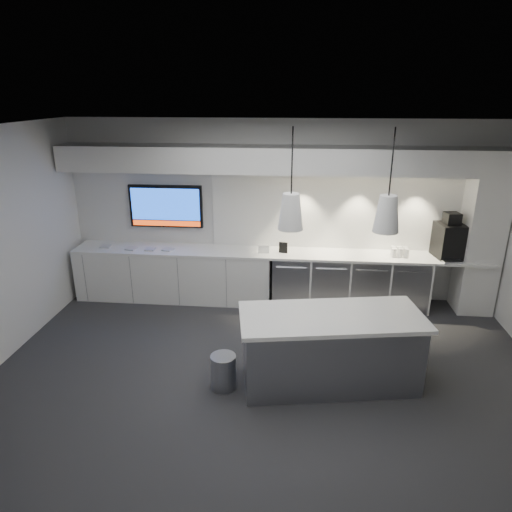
# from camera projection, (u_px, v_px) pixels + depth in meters

# --- Properties ---
(floor) EXTENTS (7.00, 7.00, 0.00)m
(floor) POSITION_uv_depth(u_px,v_px,m) (267.00, 375.00, 5.77)
(floor) COLOR #2E2E31
(floor) RESTS_ON ground
(ceiling) EXTENTS (7.00, 7.00, 0.00)m
(ceiling) POSITION_uv_depth(u_px,v_px,m) (269.00, 131.00, 4.76)
(ceiling) COLOR black
(ceiling) RESTS_ON wall_back
(wall_back) EXTENTS (7.00, 0.00, 7.00)m
(wall_back) POSITION_uv_depth(u_px,v_px,m) (278.00, 212.00, 7.60)
(wall_back) COLOR silver
(wall_back) RESTS_ON floor
(wall_front) EXTENTS (7.00, 0.00, 7.00)m
(wall_front) POSITION_uv_depth(u_px,v_px,m) (240.00, 403.00, 2.92)
(wall_front) COLOR silver
(wall_front) RESTS_ON floor
(back_counter) EXTENTS (6.80, 0.65, 0.04)m
(back_counter) POSITION_uv_depth(u_px,v_px,m) (277.00, 253.00, 7.51)
(back_counter) COLOR white
(back_counter) RESTS_ON left_base_cabinets
(left_base_cabinets) EXTENTS (3.30, 0.63, 0.86)m
(left_base_cabinets) POSITION_uv_depth(u_px,v_px,m) (174.00, 274.00, 7.82)
(left_base_cabinets) COLOR white
(left_base_cabinets) RESTS_ON floor
(fridge_unit_a) EXTENTS (0.60, 0.61, 0.85)m
(fridge_unit_a) POSITION_uv_depth(u_px,v_px,m) (291.00, 279.00, 7.64)
(fridge_unit_a) COLOR #999BA1
(fridge_unit_a) RESTS_ON floor
(fridge_unit_b) EXTENTS (0.60, 0.61, 0.85)m
(fridge_unit_b) POSITION_uv_depth(u_px,v_px,m) (329.00, 280.00, 7.59)
(fridge_unit_b) COLOR #999BA1
(fridge_unit_b) RESTS_ON floor
(fridge_unit_c) EXTENTS (0.60, 0.61, 0.85)m
(fridge_unit_c) POSITION_uv_depth(u_px,v_px,m) (367.00, 282.00, 7.53)
(fridge_unit_c) COLOR #999BA1
(fridge_unit_c) RESTS_ON floor
(fridge_unit_d) EXTENTS (0.60, 0.61, 0.85)m
(fridge_unit_d) POSITION_uv_depth(u_px,v_px,m) (406.00, 283.00, 7.47)
(fridge_unit_d) COLOR #999BA1
(fridge_unit_d) RESTS_ON floor
(backsplash) EXTENTS (4.60, 0.03, 1.30)m
(backsplash) POSITION_uv_depth(u_px,v_px,m) (351.00, 211.00, 7.46)
(backsplash) COLOR white
(backsplash) RESTS_ON wall_back
(soffit) EXTENTS (6.90, 0.60, 0.40)m
(soffit) POSITION_uv_depth(u_px,v_px,m) (278.00, 160.00, 7.02)
(soffit) COLOR white
(soffit) RESTS_ON wall_back
(column) EXTENTS (0.55, 0.55, 2.60)m
(column) POSITION_uv_depth(u_px,v_px,m) (482.00, 234.00, 7.11)
(column) COLOR white
(column) RESTS_ON floor
(wall_tv) EXTENTS (1.25, 0.07, 0.72)m
(wall_tv) POSITION_uv_depth(u_px,v_px,m) (166.00, 206.00, 7.71)
(wall_tv) COLOR black
(wall_tv) RESTS_ON wall_back
(island) EXTENTS (2.28, 1.28, 0.92)m
(island) POSITION_uv_depth(u_px,v_px,m) (330.00, 349.00, 5.49)
(island) COLOR #999BA1
(island) RESTS_ON floor
(bin) EXTENTS (0.32, 0.32, 0.43)m
(bin) POSITION_uv_depth(u_px,v_px,m) (224.00, 372.00, 5.47)
(bin) COLOR #999BA1
(bin) RESTS_ON floor
(coffee_machine) EXTENTS (0.46, 0.62, 0.72)m
(coffee_machine) POSITION_uv_depth(u_px,v_px,m) (449.00, 239.00, 7.18)
(coffee_machine) COLOR black
(coffee_machine) RESTS_ON back_counter
(sign_black) EXTENTS (0.14, 0.05, 0.18)m
(sign_black) POSITION_uv_depth(u_px,v_px,m) (283.00, 248.00, 7.43)
(sign_black) COLOR black
(sign_black) RESTS_ON back_counter
(sign_white) EXTENTS (0.18, 0.03, 0.14)m
(sign_white) POSITION_uv_depth(u_px,v_px,m) (264.00, 249.00, 7.42)
(sign_white) COLOR white
(sign_white) RESTS_ON back_counter
(cup_cluster) EXTENTS (0.27, 0.17, 0.15)m
(cup_cluster) POSITION_uv_depth(u_px,v_px,m) (400.00, 252.00, 7.28)
(cup_cluster) COLOR white
(cup_cluster) RESTS_ON back_counter
(tray_a) EXTENTS (0.17, 0.17, 0.02)m
(tray_a) POSITION_uv_depth(u_px,v_px,m) (106.00, 246.00, 7.73)
(tray_a) COLOR #BABABA
(tray_a) RESTS_ON back_counter
(tray_b) EXTENTS (0.19, 0.19, 0.02)m
(tray_b) POSITION_uv_depth(u_px,v_px,m) (131.00, 249.00, 7.63)
(tray_b) COLOR #BABABA
(tray_b) RESTS_ON back_counter
(tray_c) EXTENTS (0.16, 0.16, 0.02)m
(tray_c) POSITION_uv_depth(u_px,v_px,m) (150.00, 249.00, 7.60)
(tray_c) COLOR #BABABA
(tray_c) RESTS_ON back_counter
(tray_d) EXTENTS (0.19, 0.19, 0.02)m
(tray_d) POSITION_uv_depth(u_px,v_px,m) (168.00, 249.00, 7.58)
(tray_d) COLOR #BABABA
(tray_d) RESTS_ON back_counter
(pendant_left) EXTENTS (0.28, 0.28, 1.10)m
(pendant_left) POSITION_uv_depth(u_px,v_px,m) (291.00, 211.00, 4.97)
(pendant_left) COLOR white
(pendant_left) RESTS_ON ceiling
(pendant_right) EXTENTS (0.28, 0.28, 1.10)m
(pendant_right) POSITION_uv_depth(u_px,v_px,m) (387.00, 214.00, 4.88)
(pendant_right) COLOR white
(pendant_right) RESTS_ON ceiling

